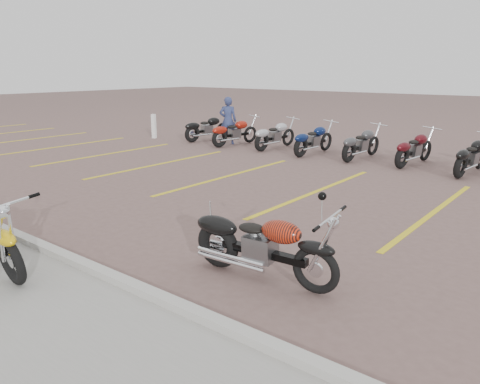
{
  "coord_description": "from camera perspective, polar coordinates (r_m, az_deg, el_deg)",
  "views": [
    {
      "loc": [
        5.27,
        -5.51,
        2.82
      ],
      "look_at": [
        0.38,
        0.63,
        0.75
      ],
      "focal_mm": 35.0,
      "sensor_mm": 36.0,
      "label": 1
    }
  ],
  "objects": [
    {
      "name": "ground",
      "position": [
        8.13,
        -4.87,
        -5.58
      ],
      "size": [
        100.0,
        100.0,
        0.0
      ],
      "primitive_type": "plane",
      "color": "#705550",
      "rests_on": "ground"
    },
    {
      "name": "curb",
      "position": [
        6.91,
        -16.47,
        -9.44
      ],
      "size": [
        60.0,
        0.18,
        0.12
      ],
      "primitive_type": "cube",
      "color": "#ADAAA3",
      "rests_on": "ground"
    },
    {
      "name": "parking_stripes",
      "position": [
        11.23,
        9.25,
        0.06
      ],
      "size": [
        38.0,
        5.5,
        0.01
      ],
      "primitive_type": null,
      "color": "gold",
      "rests_on": "ground"
    },
    {
      "name": "flame_cruiser",
      "position": [
        6.44,
        2.53,
        -6.79
      ],
      "size": [
        2.24,
        0.37,
        0.92
      ],
      "rotation": [
        0.06,
        0.0,
        0.07
      ],
      "color": "black",
      "rests_on": "ground"
    },
    {
      "name": "person_a",
      "position": [
        18.11,
        -1.48,
        8.7
      ],
      "size": [
        0.79,
        0.72,
        1.8
      ],
      "primitive_type": "imported",
      "rotation": [
        0.0,
        0.0,
        3.73
      ],
      "color": "navy",
      "rests_on": "ground"
    },
    {
      "name": "bollard",
      "position": [
        20.03,
        -10.46,
        7.89
      ],
      "size": [
        0.19,
        0.19,
        1.0
      ],
      "primitive_type": "cube",
      "rotation": [
        0.0,
        0.0,
        0.28
      ],
      "color": "white",
      "rests_on": "ground"
    },
    {
      "name": "bg_bike_row",
      "position": [
        15.13,
        17.25,
        5.49
      ],
      "size": [
        15.74,
        2.06,
        1.1
      ],
      "color": "black",
      "rests_on": "ground"
    }
  ]
}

